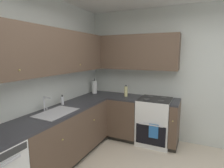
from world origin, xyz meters
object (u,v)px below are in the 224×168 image
(oven_range, at_px, (155,121))
(paper_towel_roll, at_px, (94,87))
(oil_bottle, at_px, (126,91))
(soap_bottle, at_px, (62,101))

(oven_range, xyz_separation_m, paper_towel_roll, (-0.02, 1.35, 0.58))
(oven_range, xyz_separation_m, oil_bottle, (-0.02, 0.61, 0.55))
(oven_range, relative_size, soap_bottle, 6.04)
(oven_range, distance_m, soap_bottle, 1.82)
(paper_towel_roll, height_order, oil_bottle, paper_towel_roll)
(oil_bottle, bearing_deg, soap_bottle, 144.19)
(soap_bottle, bearing_deg, oil_bottle, -35.81)
(oil_bottle, bearing_deg, paper_towel_roll, 90.00)
(oven_range, relative_size, oil_bottle, 4.40)
(oven_range, height_order, paper_towel_roll, paper_towel_roll)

